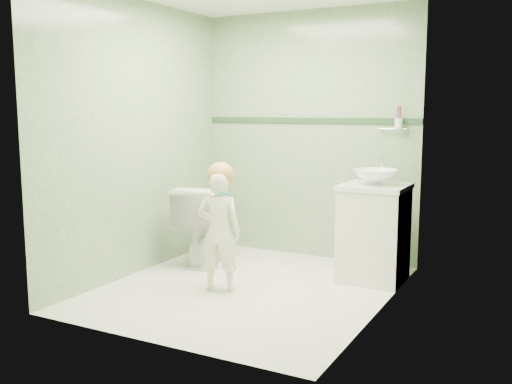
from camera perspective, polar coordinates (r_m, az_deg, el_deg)
The scene contains 12 objects.
ground at distance 4.76m, azimuth -0.85°, elevation -9.57°, with size 2.50×2.50×0.00m, color silver.
room_shell at distance 4.54m, azimuth -0.89°, elevation 5.02°, with size 2.50×2.54×2.40m.
trim_stripe at distance 5.65m, azimuth 5.20°, elevation 7.13°, with size 2.20×0.02×0.05m, color #284528.
vanity at distance 4.97m, azimuth 11.63°, elevation -4.18°, with size 0.52×0.50×0.80m, color white.
counter at distance 4.90m, azimuth 11.77°, elevation 0.50°, with size 0.54×0.52×0.04m, color white.
basin at distance 4.89m, azimuth 11.80°, elevation 1.48°, with size 0.37×0.37×0.13m, color white.
faucet at distance 5.06m, azimuth 12.40°, elevation 2.59°, with size 0.03×0.13×0.18m.
cup_holder at distance 5.31m, azimuth 13.94°, elevation 6.67°, with size 0.26×0.07×0.21m.
toilet at distance 5.47m, azimuth -5.04°, elevation -3.19°, with size 0.42×0.74×0.75m, color white.
toddler at distance 4.60m, azimuth -3.69°, elevation -3.95°, with size 0.35×0.23×0.97m, color white.
hair_cap at distance 4.55m, azimuth -3.57°, elevation 1.66°, with size 0.22×0.22×0.22m, color #BE8646.
teal_toothbrush at distance 4.40m, azimuth -3.19°, elevation -0.13°, with size 0.10×0.14×0.08m.
Camera 1 is at (2.17, -3.97, 1.45)m, focal length 40.18 mm.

